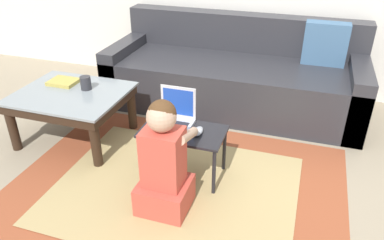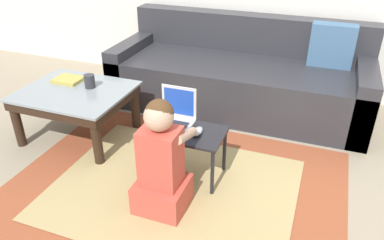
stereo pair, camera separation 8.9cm
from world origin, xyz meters
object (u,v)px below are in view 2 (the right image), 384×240
coffee_table (76,98)px  computer_mouse (198,131)px  laptop_desk (183,136)px  book_on_table (68,80)px  laptop (174,120)px  couch (241,77)px  cup_on_table (90,81)px  person_seated (161,163)px

coffee_table → computer_mouse: (1.07, -0.20, 0.04)m
laptop_desk → book_on_table: 1.17m
laptop → computer_mouse: laptop is taller
coffee_table → book_on_table: 0.21m
laptop_desk → coffee_table: bearing=168.7°
couch → computer_mouse: 1.21m
couch → book_on_table: (-1.21, -0.88, 0.14)m
laptop_desk → book_on_table: size_ratio=2.54×
computer_mouse → laptop_desk: bearing=176.3°
couch → laptop_desk: bearing=-94.4°
laptop_desk → computer_mouse: 0.12m
laptop_desk → cup_on_table: cup_on_table is taller
laptop_desk → laptop: bearing=149.3°
person_seated → book_on_table: 1.30m
person_seated → book_on_table: person_seated is taller
couch → computer_mouse: (0.01, -1.21, 0.09)m
computer_mouse → book_on_table: size_ratio=0.52×
laptop → computer_mouse: bearing=-16.1°
computer_mouse → coffee_table: bearing=169.5°
couch → laptop: 1.17m
coffee_table → laptop_desk: (0.97, -0.19, -0.03)m
laptop_desk → laptop: (-0.08, 0.05, 0.09)m
coffee_table → book_on_table: bearing=139.5°
couch → laptop_desk: (-0.09, -1.20, 0.03)m
coffee_table → person_seated: size_ratio=1.12×
laptop → laptop_desk: bearing=-30.7°
laptop → person_seated: 0.40m
laptop → person_seated: size_ratio=0.34×
coffee_table → person_seated: 1.11m
couch → laptop_desk: couch is taller
couch → person_seated: couch is taller
laptop_desk → computer_mouse: computer_mouse is taller
person_seated → cup_on_table: person_seated is taller
coffee_table → laptop_desk: 0.98m
laptop → book_on_table: laptop is taller
laptop_desk → computer_mouse: size_ratio=4.88×
computer_mouse → person_seated: person_seated is taller
computer_mouse → cup_on_table: size_ratio=1.09×
coffee_table → cup_on_table: cup_on_table is taller
person_seated → computer_mouse: bearing=73.0°
book_on_table → cup_on_table: bearing=-9.9°
cup_on_table → book_on_table: bearing=170.1°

